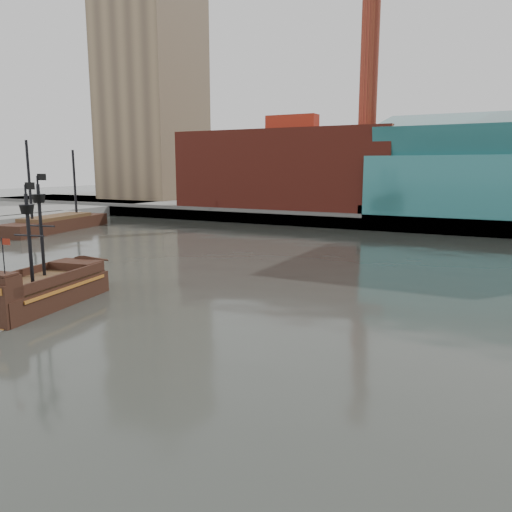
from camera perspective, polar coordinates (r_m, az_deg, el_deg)
The scene contains 6 objects.
ground at distance 27.16m, azimuth -15.23°, elevation -12.33°, with size 400.00×400.00×0.00m, color #2D302A.
promenade_far at distance 111.95m, azimuth 18.64°, elevation 4.87°, with size 220.00×60.00×2.00m, color slate.
seawall at distance 83.04m, azimuth 15.38°, elevation 3.60°, with size 220.00×1.00×2.60m, color #4C4C49.
skyline at distance 104.48m, azimuth 21.66°, elevation 17.33°, with size 149.00×45.00×62.00m.
pirate_ship at distance 40.53m, azimuth -23.60°, elevation -3.96°, with size 6.47×14.47×10.45m.
docked_vessel at distance 87.43m, azimuth -21.85°, elevation 3.31°, with size 9.17×22.34×14.82m.
Camera 1 is at (17.38, -18.21, 10.21)m, focal length 35.00 mm.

